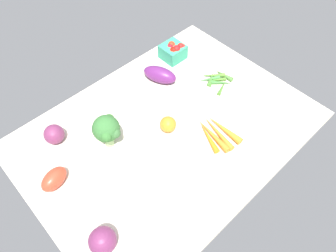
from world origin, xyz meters
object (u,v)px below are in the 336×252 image
Objects in this scene: red_onion_near_basket at (54,134)px; berry_basket at (173,51)px; roma_tomato at (54,179)px; heirloom_tomato_orange at (168,125)px; eggplant at (160,75)px; okra_pile at (216,79)px; red_onion_center at (103,241)px; carrot_bunch at (217,133)px; broccoli_head at (107,129)px.

berry_basket is (-61.12, -3.36, 0.24)cm from red_onion_near_basket.
red_onion_near_basket is at bearing 43.36° from roma_tomato.
red_onion_near_basket is 0.77× the size of berry_basket.
heirloom_tomato_orange is 0.42× the size of eggplant.
roma_tomato reaches higher than okra_pile.
roma_tomato is 1.02× the size of berry_basket.
red_onion_center reaches higher than red_onion_near_basket.
carrot_bunch is at bearing 41.85° from okra_pile.
red_onion_near_basket is 40.30cm from heirloom_tomato_orange.
broccoli_head is 35.52cm from red_onion_center.
berry_basket is (-13.88, -6.45, 0.52)cm from eggplant.
carrot_bunch reaches higher than okra_pile.
red_onion_center is at bearing 4.26° from carrot_bunch.
heirloom_tomato_orange is 17.74cm from carrot_bunch.
red_onion_center is (52.89, 3.94, 2.80)cm from carrot_bunch.
broccoli_head reaches higher than berry_basket.
red_onion_center reaches higher than eggplant.
red_onion_near_basket is 47.34cm from eggplant.
broccoli_head is at bearing -14.17° from roma_tomato.
okra_pile is (-32.12, -5.09, -2.13)cm from heirloom_tomato_orange.
roma_tomato is (41.44, -9.23, -0.07)cm from heirloom_tomato_orange.
eggplant is at bearing -3.30° from roma_tomato.
heirloom_tomato_orange is 0.35× the size of carrot_bunch.
red_onion_near_basket is 1.19× the size of heirloom_tomato_orange.
roma_tomato is 0.71× the size of okra_pile.
eggplant is (-14.91, -20.98, 0.31)cm from heirloom_tomato_orange.
carrot_bunch is at bearing 139.13° from red_onion_near_basket.
heirloom_tomato_orange is at bearing -58.85° from eggplant.
broccoli_head is at bearing 132.12° from red_onion_near_basket.
red_onion_near_basket is 0.89× the size of red_onion_center.
roma_tomato is 0.56× the size of carrot_bunch.
berry_basket is at bearing -113.17° from carrot_bunch.
eggplant is 23.55cm from okra_pile.
broccoli_head is 0.80× the size of carrot_bunch.
red_onion_center is (56.59, 38.54, 0.72)cm from eggplant.
broccoli_head is 52.14cm from okra_pile.
heirloom_tomato_orange is 45.23cm from red_onion_center.
okra_pile is at bearing 23.83° from eggplant.
berry_basket is (-48.03, -17.84, -4.85)cm from broccoli_head.
red_onion_center reaches higher than heirloom_tomato_orange.
red_onion_near_basket is 42.67cm from red_onion_center.
broccoli_head is 51.46cm from berry_basket.
red_onion_near_basket reaches higher than okra_pile.
red_onion_near_basket is at bearing -47.88° from broccoli_head.
okra_pile is at bearing -138.15° from carrot_bunch.
red_onion_center is at bearing 22.86° from heirloom_tomato_orange.
red_onion_near_basket reaches higher than heirloom_tomato_orange.
red_onion_near_basket is at bearing -102.65° from red_onion_center.
carrot_bunch is 28.05cm from okra_pile.
red_onion_near_basket is at bearing 3.15° from berry_basket.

